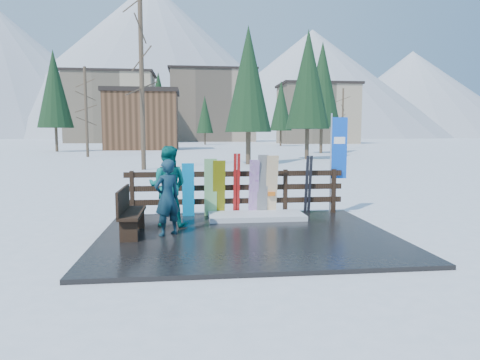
{
  "coord_description": "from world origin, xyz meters",
  "views": [
    {
      "loc": [
        -1.14,
        -8.61,
        2.12
      ],
      "look_at": [
        -0.03,
        1.0,
        1.1
      ],
      "focal_mm": 32.0,
      "sensor_mm": 36.0,
      "label": 1
    }
  ],
  "objects": [
    {
      "name": "snowboard_1",
      "position": [
        -0.65,
        1.98,
        0.81
      ],
      "size": [
        0.31,
        0.3,
        1.46
      ],
      "primitive_type": "cube",
      "rotation": [
        0.18,
        0.0,
        0.0
      ],
      "color": "silver",
      "rests_on": "deck"
    },
    {
      "name": "snow_patch",
      "position": [
        0.45,
        1.6,
        0.14
      ],
      "size": [
        2.32,
        1.0,
        0.12
      ],
      "primitive_type": "cube",
      "color": "white",
      "rests_on": "deck"
    },
    {
      "name": "resort_buildings",
      "position": [
        1.03,
        115.41,
        9.81
      ],
      "size": [
        73.0,
        87.6,
        22.6
      ],
      "color": "tan",
      "rests_on": "ground"
    },
    {
      "name": "ski_pair_a",
      "position": [
        0.01,
        2.05,
        0.87
      ],
      "size": [
        0.17,
        0.25,
        1.59
      ],
      "color": "#A61514",
      "rests_on": "deck"
    },
    {
      "name": "deck",
      "position": [
        0.0,
        0.0,
        0.04
      ],
      "size": [
        6.0,
        5.0,
        0.08
      ],
      "primitive_type": "cube",
      "color": "black",
      "rests_on": "ground"
    },
    {
      "name": "snowboard_3",
      "position": [
        0.44,
        1.98,
        0.79
      ],
      "size": [
        0.24,
        0.32,
        1.43
      ],
      "primitive_type": "cube",
      "rotation": [
        0.2,
        0.0,
        0.0
      ],
      "color": "silver",
      "rests_on": "deck"
    },
    {
      "name": "rental_flag",
      "position": [
        2.69,
        2.25,
        1.69
      ],
      "size": [
        0.45,
        0.04,
        2.6
      ],
      "color": "silver",
      "rests_on": "deck"
    },
    {
      "name": "snowboard_5",
      "position": [
        0.9,
        1.98,
        0.85
      ],
      "size": [
        0.29,
        0.34,
        1.53
      ],
      "primitive_type": "cube",
      "rotation": [
        0.21,
        0.0,
        0.0
      ],
      "color": "white",
      "rests_on": "deck"
    },
    {
      "name": "ski_pair_b",
      "position": [
        1.87,
        2.05,
        0.84
      ],
      "size": [
        0.17,
        0.23,
        1.52
      ],
      "color": "black",
      "rests_on": "deck"
    },
    {
      "name": "bench",
      "position": [
        -2.41,
        0.2,
        0.6
      ],
      "size": [
        0.41,
        1.5,
        0.97
      ],
      "color": "black",
      "rests_on": "deck"
    },
    {
      "name": "trees",
      "position": [
        2.65,
        51.51,
        5.65
      ],
      "size": [
        42.32,
        68.95,
        12.29
      ],
      "color": "#382B1E",
      "rests_on": "ground"
    },
    {
      "name": "person_front",
      "position": [
        -1.62,
        0.09,
        0.86
      ],
      "size": [
        0.68,
        0.63,
        1.55
      ],
      "primitive_type": "imported",
      "rotation": [
        0.0,
        0.0,
        3.75
      ],
      "color": "#18454D",
      "rests_on": "deck"
    },
    {
      "name": "ground",
      "position": [
        0.0,
        0.0,
        0.0
      ],
      "size": [
        700.0,
        700.0,
        0.0
      ],
      "primitive_type": "plane",
      "color": "white",
      "rests_on": "ground"
    },
    {
      "name": "snowboard_0",
      "position": [
        -1.21,
        1.98,
        0.76
      ],
      "size": [
        0.3,
        0.34,
        1.36
      ],
      "primitive_type": "cube",
      "rotation": [
        0.23,
        0.0,
        0.0
      ],
      "color": "#03A1F4",
      "rests_on": "deck"
    },
    {
      "name": "mountains",
      "position": [
        -10.5,
        328.41,
        50.2
      ],
      "size": [
        520.0,
        260.0,
        120.0
      ],
      "color": "white",
      "rests_on": "ground"
    },
    {
      "name": "fence",
      "position": [
        0.0,
        2.2,
        0.74
      ],
      "size": [
        5.6,
        0.1,
        1.15
      ],
      "color": "black",
      "rests_on": "deck"
    },
    {
      "name": "snowboard_4",
      "position": [
        0.66,
        1.98,
        0.85
      ],
      "size": [
        0.26,
        0.23,
        1.55
      ],
      "primitive_type": "cube",
      "rotation": [
        0.13,
        0.0,
        0.0
      ],
      "color": "black",
      "rests_on": "deck"
    },
    {
      "name": "snowboard_2",
      "position": [
        -0.44,
        1.98,
        0.79
      ],
      "size": [
        0.31,
        0.36,
        1.42
      ],
      "primitive_type": "cube",
      "rotation": [
        0.23,
        0.0,
        0.0
      ],
      "color": "#D6D006",
      "rests_on": "deck"
    },
    {
      "name": "person_back",
      "position": [
        -1.65,
        0.98,
        0.98
      ],
      "size": [
        0.99,
        0.83,
        1.8
      ],
      "primitive_type": "imported",
      "rotation": [
        0.0,
        0.0,
        2.96
      ],
      "color": "#096962",
      "rests_on": "deck"
    }
  ]
}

